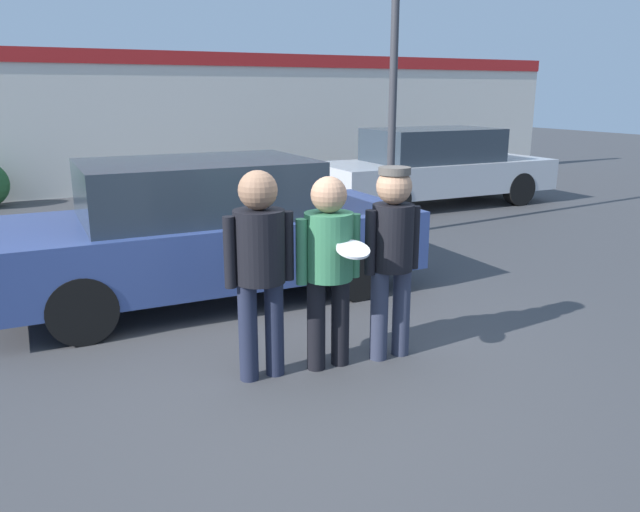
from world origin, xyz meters
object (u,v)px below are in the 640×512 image
Objects in this scene: person_middle_with_frisbee at (329,257)px; parked_car_far at (434,167)px; person_right at (392,247)px; parked_car_near at (205,230)px; person_left at (260,257)px.

parked_car_far is (5.31, 5.94, -0.19)m from person_middle_with_frisbee.
parked_car_near is (-0.95, 2.29, -0.22)m from person_right.
person_right is (1.13, -0.10, -0.02)m from person_left.
parked_car_near is (-0.39, 2.25, -0.19)m from person_middle_with_frisbee.
parked_car_far is (5.88, 5.89, -0.23)m from person_left.
parked_car_far is at bearing 45.05° from person_left.
person_right is 2.49m from parked_car_near.
person_left reaches higher than person_middle_with_frisbee.
person_middle_with_frisbee is 0.35× the size of parked_car_near.
person_right is at bearing -128.43° from parked_car_far.
parked_car_far is at bearing 51.57° from person_right.
person_middle_with_frisbee is (0.56, -0.06, -0.05)m from person_left.
person_left is 8.32m from parked_car_far.
person_left is 1.13m from person_right.
person_right is at bearing -4.81° from person_middle_with_frisbee.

